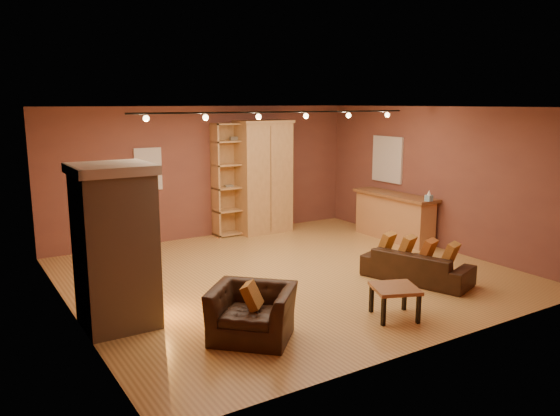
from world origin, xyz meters
TOP-DOWN VIEW (x-y plane):
  - floor at (0.00, 0.00)m, footprint 7.00×7.00m
  - ceiling at (0.00, 0.00)m, footprint 7.00×7.00m
  - back_wall at (0.00, 3.25)m, footprint 7.00×0.02m
  - left_wall at (-3.50, 0.00)m, footprint 0.02×6.50m
  - right_wall at (3.50, 0.00)m, footprint 0.02×6.50m
  - fireplace at (-3.04, -0.60)m, footprint 1.01×0.98m
  - back_window at (-1.30, 3.23)m, footprint 0.56×0.04m
  - bookcase at (0.58, 3.12)m, footprint 1.00×0.39m
  - armoire at (1.22, 2.93)m, footprint 1.22×0.70m
  - bar_counter at (3.20, 0.85)m, footprint 0.56×2.06m
  - tissue_box at (3.15, -0.14)m, footprint 0.13×0.13m
  - right_window at (3.47, 1.40)m, footprint 0.05×0.90m
  - loveseat at (1.58, -1.39)m, footprint 1.06×1.81m
  - armchair at (-1.77, -1.89)m, footprint 1.16×1.16m
  - coffee_table at (0.18, -2.35)m, footprint 0.76×0.76m
  - track_rail at (0.00, 0.20)m, footprint 5.20×0.09m

SIDE VIEW (x-z plane):
  - floor at x=0.00m, z-range 0.00..0.00m
  - loveseat at x=1.58m, z-range -0.01..0.73m
  - coffee_table at x=0.18m, z-range 0.15..0.59m
  - armchair at x=-1.77m, z-range 0.00..0.87m
  - bar_counter at x=3.20m, z-range 0.01..0.99m
  - fireplace at x=-3.04m, z-range 0.00..2.12m
  - tissue_box at x=3.15m, z-range 0.96..1.19m
  - bookcase at x=0.58m, z-range 0.02..2.47m
  - armoire at x=1.22m, z-range 0.00..2.50m
  - back_wall at x=0.00m, z-range 0.00..2.80m
  - left_wall at x=-3.50m, z-range 0.00..2.80m
  - right_wall at x=3.50m, z-range 0.00..2.80m
  - back_window at x=-1.30m, z-range 1.12..1.98m
  - right_window at x=3.47m, z-range 1.15..2.15m
  - track_rail at x=0.00m, z-range 2.62..2.75m
  - ceiling at x=0.00m, z-range 2.80..2.80m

